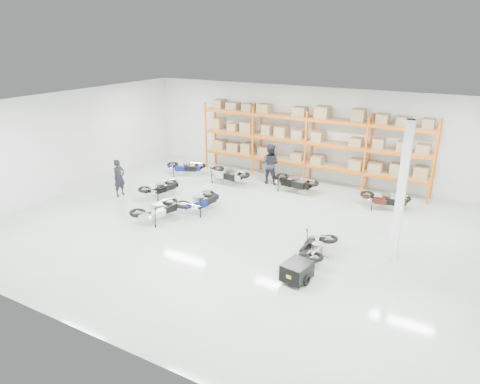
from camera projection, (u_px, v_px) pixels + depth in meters
The scene contains 14 objects.
room at pixel (245, 172), 15.07m from camera, with size 18.00×18.00×18.00m.
pallet_rack at pixel (309, 136), 20.35m from camera, with size 11.28×0.98×3.62m.
structural_column at pixel (401, 192), 13.11m from camera, with size 0.25×0.25×4.50m, color white.
moto_blue_centre at pixel (200, 198), 17.35m from camera, with size 0.81×1.83×1.12m, color #081554, non-canonical shape.
moto_silver_left at pixel (158, 206), 16.49m from camera, with size 0.83×1.86×1.14m, color silver, non-canonical shape.
moto_black_far_left at pixel (160, 185), 18.99m from camera, with size 0.75×1.68×1.03m, color black, non-canonical shape.
moto_touring_right at pixel (316, 244), 13.65m from camera, with size 0.76×1.70×1.04m, color black, non-canonical shape.
trailer at pixel (297, 271), 12.40m from camera, with size 0.82×1.48×0.61m.
moto_back_a at pixel (185, 165), 21.87m from camera, with size 0.78×1.76×1.08m, color navy, non-canonical shape.
moto_back_b at pixel (227, 171), 20.64m from camera, with size 0.86×1.94×1.19m, color silver, non-canonical shape.
moto_back_c at pixel (294, 179), 19.55m from camera, with size 0.85×1.91×1.17m, color black, non-canonical shape.
moto_back_d at pixel (385, 196), 17.63m from camera, with size 0.78×1.75×1.07m, color #3F140C, non-canonical shape.
person_left at pixel (119, 178), 18.94m from camera, with size 0.60×0.40×1.66m, color black.
person_back at pixel (270, 164), 20.49m from camera, with size 0.94×0.73×1.93m, color #22212A.
Camera 1 is at (6.85, -12.64, 6.81)m, focal length 32.00 mm.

